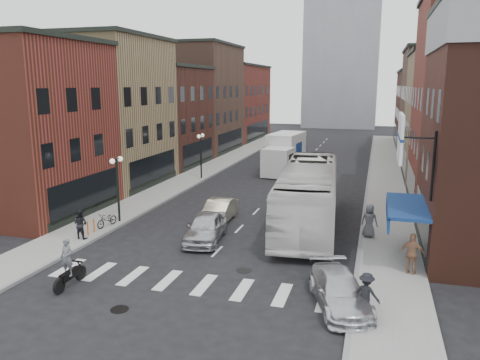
% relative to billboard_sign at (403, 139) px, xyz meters
% --- Properties ---
extents(ground, '(160.00, 160.00, 0.00)m').
position_rel_billboard_sign_xyz_m(ground, '(-8.59, -0.50, -6.13)').
color(ground, black).
rests_on(ground, ground).
extents(sidewalk_left, '(3.00, 74.00, 0.15)m').
position_rel_billboard_sign_xyz_m(sidewalk_left, '(-17.09, 21.50, -6.06)').
color(sidewalk_left, gray).
rests_on(sidewalk_left, ground).
extents(sidewalk_right, '(3.00, 74.00, 0.15)m').
position_rel_billboard_sign_xyz_m(sidewalk_right, '(-0.09, 21.50, -6.06)').
color(sidewalk_right, gray).
rests_on(sidewalk_right, ground).
extents(curb_left, '(0.20, 74.00, 0.16)m').
position_rel_billboard_sign_xyz_m(curb_left, '(-15.59, 21.50, -6.13)').
color(curb_left, gray).
rests_on(curb_left, ground).
extents(curb_right, '(0.20, 74.00, 0.16)m').
position_rel_billboard_sign_xyz_m(curb_right, '(-1.59, 21.50, -6.13)').
color(curb_right, gray).
rests_on(curb_right, ground).
extents(crosswalk_stripes, '(12.00, 2.20, 0.01)m').
position_rel_billboard_sign_xyz_m(crosswalk_stripes, '(-8.59, -3.50, -6.13)').
color(crosswalk_stripes, silver).
rests_on(crosswalk_stripes, ground).
extents(bldg_left_near, '(10.30, 9.20, 11.30)m').
position_rel_billboard_sign_xyz_m(bldg_left_near, '(-23.58, 4.00, -0.48)').
color(bldg_left_near, maroon).
rests_on(bldg_left_near, ground).
extents(bldg_left_mid_a, '(10.30, 10.20, 12.30)m').
position_rel_billboard_sign_xyz_m(bldg_left_mid_a, '(-23.58, 13.50, 0.02)').
color(bldg_left_mid_a, '#917950').
rests_on(bldg_left_mid_a, ground).
extents(bldg_left_mid_b, '(10.30, 10.20, 10.30)m').
position_rel_billboard_sign_xyz_m(bldg_left_mid_b, '(-23.58, 23.50, -0.98)').
color(bldg_left_mid_b, '#412017').
rests_on(bldg_left_mid_b, ground).
extents(bldg_left_far_a, '(10.30, 12.20, 13.30)m').
position_rel_billboard_sign_xyz_m(bldg_left_far_a, '(-23.58, 34.50, 0.52)').
color(bldg_left_far_a, '#513528').
rests_on(bldg_left_far_a, ground).
extents(bldg_left_far_b, '(10.30, 16.20, 11.30)m').
position_rel_billboard_sign_xyz_m(bldg_left_far_b, '(-23.58, 48.50, -0.48)').
color(bldg_left_far_b, maroon).
rests_on(bldg_left_far_b, ground).
extents(bldg_right_mid_b, '(10.30, 10.20, 11.30)m').
position_rel_billboard_sign_xyz_m(bldg_right_mid_b, '(6.41, 23.50, -0.48)').
color(bldg_right_mid_b, '#917950').
rests_on(bldg_right_mid_b, ground).
extents(bldg_right_far_a, '(10.30, 12.20, 12.30)m').
position_rel_billboard_sign_xyz_m(bldg_right_far_a, '(6.41, 34.50, 0.02)').
color(bldg_right_far_a, '#513528').
rests_on(bldg_right_far_a, ground).
extents(bldg_right_far_b, '(10.30, 16.20, 10.30)m').
position_rel_billboard_sign_xyz_m(bldg_right_far_b, '(6.41, 48.50, -0.98)').
color(bldg_right_far_b, '#412017').
rests_on(bldg_right_far_b, ground).
extents(awning_blue, '(1.80, 5.00, 0.78)m').
position_rel_billboard_sign_xyz_m(awning_blue, '(0.34, 2.00, -3.50)').
color(awning_blue, navy).
rests_on(awning_blue, ground).
extents(billboard_sign, '(1.52, 3.00, 3.70)m').
position_rel_billboard_sign_xyz_m(billboard_sign, '(0.00, 0.00, 0.00)').
color(billboard_sign, black).
rests_on(billboard_sign, ground).
extents(streetlamp_near, '(0.32, 1.22, 4.11)m').
position_rel_billboard_sign_xyz_m(streetlamp_near, '(-15.99, 3.50, -3.22)').
color(streetlamp_near, black).
rests_on(streetlamp_near, ground).
extents(streetlamp_far, '(0.32, 1.22, 4.11)m').
position_rel_billboard_sign_xyz_m(streetlamp_far, '(-15.99, 17.50, -3.22)').
color(streetlamp_far, black).
rests_on(streetlamp_far, ground).
extents(bike_rack, '(0.08, 0.68, 0.80)m').
position_rel_billboard_sign_xyz_m(bike_rack, '(-16.19, 0.80, -5.58)').
color(bike_rack, '#D8590C').
rests_on(bike_rack, sidewalk_left).
extents(box_truck, '(3.15, 8.68, 3.68)m').
position_rel_billboard_sign_xyz_m(box_truck, '(-9.64, 23.38, -4.31)').
color(box_truck, silver).
rests_on(box_truck, ground).
extents(motorcycle_rider, '(0.59, 2.09, 2.13)m').
position_rel_billboard_sign_xyz_m(motorcycle_rider, '(-13.17, -5.30, -5.13)').
color(motorcycle_rider, black).
rests_on(motorcycle_rider, ground).
extents(transit_bus, '(4.31, 13.79, 3.78)m').
position_rel_billboard_sign_xyz_m(transit_bus, '(-4.82, 6.42, -4.24)').
color(transit_bus, silver).
rests_on(transit_bus, ground).
extents(sedan_left_near, '(2.40, 4.71, 1.53)m').
position_rel_billboard_sign_xyz_m(sedan_left_near, '(-9.74, 1.92, -5.37)').
color(sedan_left_near, silver).
rests_on(sedan_left_near, ground).
extents(sedan_left_far, '(1.64, 4.27, 1.39)m').
position_rel_billboard_sign_xyz_m(sedan_left_far, '(-10.21, 5.50, -5.44)').
color(sedan_left_far, '#B6B093').
rests_on(sedan_left_far, ground).
extents(curb_car, '(3.17, 4.81, 1.29)m').
position_rel_billboard_sign_xyz_m(curb_car, '(-2.09, -3.90, -5.49)').
color(curb_car, silver).
rests_on(curb_car, ground).
extents(parked_bicycle, '(0.83, 1.65, 0.83)m').
position_rel_billboard_sign_xyz_m(parked_bicycle, '(-16.09, 2.29, -5.57)').
color(parked_bicycle, black).
rests_on(parked_bicycle, sidewalk_left).
extents(ped_left_solo, '(0.81, 0.49, 1.64)m').
position_rel_billboard_sign_xyz_m(ped_left_solo, '(-16.26, -0.03, -5.17)').
color(ped_left_solo, black).
rests_on(ped_left_solo, sidewalk_left).
extents(ped_right_a, '(1.13, 0.80, 1.58)m').
position_rel_billboard_sign_xyz_m(ped_right_a, '(-1.10, -4.48, -5.19)').
color(ped_right_a, black).
rests_on(ped_right_a, sidewalk_right).
extents(ped_right_b, '(1.19, 0.78, 1.86)m').
position_rel_billboard_sign_xyz_m(ped_right_b, '(0.74, -0.10, -5.05)').
color(ped_right_b, '#916549').
rests_on(ped_right_b, sidewalk_right).
extents(ped_right_c, '(1.00, 0.76, 1.84)m').
position_rel_billboard_sign_xyz_m(ped_right_c, '(-1.19, 4.68, -5.06)').
color(ped_right_c, '#575A5F').
rests_on(ped_right_c, sidewalk_right).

